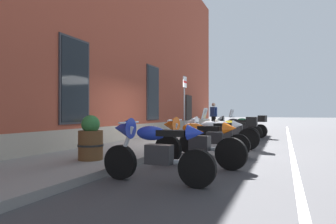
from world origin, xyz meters
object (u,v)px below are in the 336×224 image
(pedestrian_blue_top, at_px, (214,115))
(barrel_planter, at_px, (91,140))
(motorcycle_silver_touring, at_px, (227,132))
(motorcycle_orange_sport, at_px, (194,140))
(motorcycle_black_sport, at_px, (234,127))
(motorcycle_blue_sport, at_px, (152,148))
(motorcycle_yellow_naked, at_px, (232,131))
(motorcycle_green_touring, at_px, (247,126))
(parking_sign, at_px, (185,98))
(motorcycle_white_sport, at_px, (210,134))

(pedestrian_blue_top, height_order, barrel_planter, pedestrian_blue_top)
(pedestrian_blue_top, bearing_deg, motorcycle_silver_touring, -163.22)
(motorcycle_silver_touring, bearing_deg, barrel_planter, 151.63)
(motorcycle_orange_sport, distance_m, barrel_planter, 2.27)
(motorcycle_black_sport, bearing_deg, motorcycle_orange_sport, -178.22)
(motorcycle_blue_sport, relative_size, motorcycle_yellow_naked, 1.00)
(motorcycle_yellow_naked, bearing_deg, motorcycle_black_sport, 6.24)
(motorcycle_orange_sport, relative_size, motorcycle_green_touring, 1.00)
(motorcycle_yellow_naked, bearing_deg, motorcycle_silver_touring, -174.83)
(motorcycle_silver_touring, distance_m, barrel_planter, 4.64)
(motorcycle_green_touring, relative_size, pedestrian_blue_top, 1.31)
(motorcycle_yellow_naked, relative_size, motorcycle_black_sport, 0.92)
(motorcycle_silver_touring, bearing_deg, motorcycle_black_sport, 5.70)
(barrel_planter, bearing_deg, pedestrian_blue_top, 0.48)
(motorcycle_orange_sport, height_order, pedestrian_blue_top, pedestrian_blue_top)
(parking_sign, bearing_deg, motorcycle_black_sport, -43.64)
(parking_sign, bearing_deg, motorcycle_yellow_naked, -84.44)
(motorcycle_silver_touring, distance_m, parking_sign, 2.70)
(parking_sign, height_order, barrel_planter, parking_sign)
(motorcycle_white_sport, height_order, motorcycle_black_sport, motorcycle_white_sport)
(motorcycle_black_sport, relative_size, pedestrian_blue_top, 1.33)
(motorcycle_black_sport, height_order, barrel_planter, barrel_planter)
(motorcycle_silver_touring, relative_size, motorcycle_black_sport, 1.02)
(motorcycle_yellow_naked, bearing_deg, motorcycle_green_touring, -3.46)
(motorcycle_white_sport, xyz_separation_m, motorcycle_green_touring, (6.13, -0.22, -0.02))
(motorcycle_white_sport, height_order, motorcycle_green_touring, motorcycle_green_touring)
(motorcycle_white_sport, bearing_deg, motorcycle_green_touring, -2.04)
(motorcycle_silver_touring, distance_m, motorcycle_green_touring, 4.58)
(motorcycle_orange_sport, relative_size, motorcycle_silver_touring, 0.97)
(motorcycle_yellow_naked, height_order, motorcycle_green_touring, motorcycle_green_touring)
(motorcycle_silver_touring, height_order, barrel_planter, motorcycle_silver_touring)
(barrel_planter, bearing_deg, motorcycle_black_sport, -14.71)
(motorcycle_orange_sport, bearing_deg, motorcycle_white_sport, 2.16)
(motorcycle_green_touring, bearing_deg, motorcycle_blue_sport, 177.76)
(motorcycle_silver_touring, bearing_deg, motorcycle_green_touring, -0.51)
(motorcycle_black_sport, height_order, pedestrian_blue_top, pedestrian_blue_top)
(motorcycle_blue_sport, distance_m, pedestrian_blue_top, 12.64)
(motorcycle_orange_sport, distance_m, parking_sign, 5.08)
(motorcycle_green_touring, xyz_separation_m, parking_sign, (-3.20, 2.01, 1.20))
(motorcycle_yellow_naked, distance_m, pedestrian_blue_top, 6.47)
(parking_sign, bearing_deg, motorcycle_white_sport, -148.51)
(motorcycle_white_sport, xyz_separation_m, parking_sign, (2.93, 1.79, 1.18))
(motorcycle_blue_sport, relative_size, motorcycle_white_sport, 1.01)
(motorcycle_yellow_naked, bearing_deg, motorcycle_blue_sport, 178.33)
(motorcycle_black_sport, bearing_deg, motorcycle_green_touring, -13.62)
(motorcycle_silver_touring, distance_m, motorcycle_yellow_naked, 1.57)
(pedestrian_blue_top, bearing_deg, motorcycle_green_touring, -142.49)
(motorcycle_black_sport, xyz_separation_m, motorcycle_green_touring, (1.46, -0.35, -0.01))
(motorcycle_silver_touring, bearing_deg, pedestrian_blue_top, 16.78)
(motorcycle_black_sport, distance_m, motorcycle_green_touring, 1.50)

